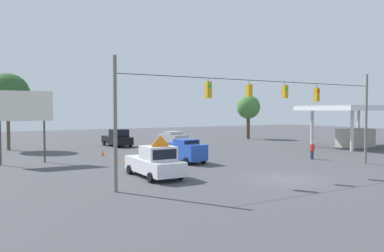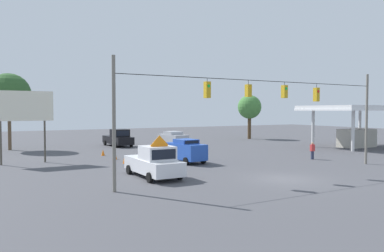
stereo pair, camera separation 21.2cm
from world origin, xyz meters
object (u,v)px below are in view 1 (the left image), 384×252
Objects in this scene: pickup_truck_black_withflow_deep at (117,138)px; tree_horizon_right at (8,95)px; overhead_signal_span at (267,108)px; sedan_silver_oncoming_deep at (173,140)px; work_zone_sign at (160,149)px; traffic_cone_nearest at (155,169)px; roadside_billboard at (22,110)px; tree_horizon_left at (248,107)px; pickup_truck_white_parked_shoulder at (155,163)px; traffic_cone_fifth at (103,153)px; pedestrian at (312,151)px; gas_station at (356,117)px; sedan_blue_withflow_mid at (186,150)px; traffic_cone_second at (139,164)px; traffic_cone_third at (125,160)px; traffic_cone_fourth at (115,156)px.

tree_horizon_right is at bearing -8.00° from pickup_truck_black_withflow_deep.
overhead_signal_span is 5.39× the size of sedan_silver_oncoming_deep.
work_zone_sign reaches higher than pickup_truck_black_withflow_deep.
sedan_silver_oncoming_deep is at bearing -121.22° from traffic_cone_nearest.
traffic_cone_nearest is at bearing -105.52° from work_zone_sign.
pickup_truck_black_withflow_deep is 13.23m from tree_horizon_right.
overhead_signal_span is 3.58× the size of roadside_billboard.
pickup_truck_white_parked_shoulder is at bearing 41.39° from tree_horizon_left.
pedestrian is at bearing 142.28° from traffic_cone_fifth.
gas_station is at bearing 99.70° from tree_horizon_left.
sedan_silver_oncoming_deep is (-4.50, -11.28, -0.00)m from sedan_blue_withflow_mid.
tree_horizon_left is 33.80m from tree_horizon_right.
overhead_signal_span is at bearing 132.35° from traffic_cone_second.
traffic_cone_third is at bearing 151.31° from roadside_billboard.
sedan_blue_withflow_mid reaches higher than pedestrian.
gas_station is 36.77m from roadside_billboard.
sedan_blue_withflow_mid is at bearing -131.23° from work_zone_sign.
roadside_billboard is (7.37, -4.04, 4.17)m from traffic_cone_third.
roadside_billboard is at bearing 42.49° from pickup_truck_black_withflow_deep.
overhead_signal_span is 30.34m from tree_horizon_right.
traffic_cone_third is (4.71, -2.10, -0.73)m from sedan_blue_withflow_mid.
pickup_truck_white_parked_shoulder is at bearing 87.92° from traffic_cone_fifth.
gas_station reaches higher than work_zone_sign.
tree_horizon_right is at bearing -68.90° from traffic_cone_second.
traffic_cone_fourth is at bearing -91.29° from traffic_cone_second.
traffic_cone_third is 19.14m from tree_horizon_right.
tree_horizon_right is (7.58, -19.63, 5.88)m from traffic_cone_second.
work_zone_sign is (-6.84, 12.13, -2.49)m from roadside_billboard.
work_zone_sign is at bearing 7.50° from pedestrian.
traffic_cone_fifth is (0.15, -3.33, 0.00)m from traffic_cone_fourth.
sedan_blue_withflow_mid is at bearing -19.30° from pedestrian.
sedan_blue_withflow_mid is 24.57m from gas_station.
pickup_truck_white_parked_shoulder is 3.48× the size of pedestrian.
work_zone_sign is at bearing 105.94° from tree_horizon_right.
pickup_truck_black_withflow_deep is 0.83× the size of tree_horizon_left.
traffic_cone_fourth is at bearing 27.31° from tree_horizon_left.
overhead_signal_span is 35.09× the size of traffic_cone_fourth.
pickup_truck_black_withflow_deep is at bearing -137.51° from roadside_billboard.
pickup_truck_white_parked_shoulder is at bearing 77.31° from pickup_truck_black_withflow_deep.
traffic_cone_fifth is (-0.49, -13.40, -0.67)m from pickup_truck_white_parked_shoulder.
traffic_cone_fourth is at bearing -29.57° from pedestrian.
traffic_cone_fifth is 14.41m from work_zone_sign.
pickup_truck_black_withflow_deep is 23.66m from pedestrian.
traffic_cone_third and traffic_cone_fifth have the same top height.
pickup_truck_white_parked_shoulder is at bearing 59.29° from sedan_silver_oncoming_deep.
sedan_silver_oncoming_deep reaches higher than traffic_cone_fourth.
tree_horizon_right is at bearing -65.41° from traffic_cone_third.
overhead_signal_span is 7.85m from work_zone_sign.
gas_station is at bearing 153.76° from sedan_silver_oncoming_deep.
pickup_truck_white_parked_shoulder is 0.43× the size of gas_station.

